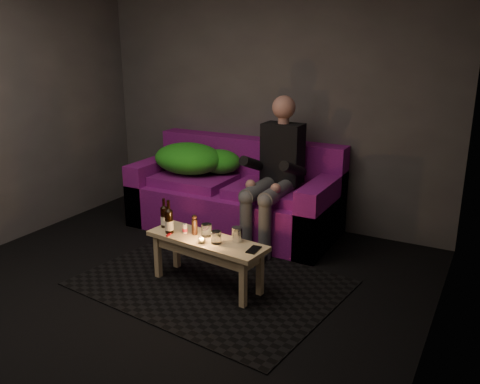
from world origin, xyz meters
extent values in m
plane|color=black|center=(0.00, 0.00, 0.00)|extent=(4.50, 4.50, 0.00)
plane|color=#434143|center=(0.00, 2.25, 1.30)|extent=(4.00, 0.00, 4.00)
plane|color=#434143|center=(2.00, 0.00, 1.30)|extent=(0.00, 4.50, 4.50)
cube|color=black|center=(0.27, 0.57, 0.00)|extent=(2.24, 1.75, 0.01)
cube|color=#6D0F74|center=(-0.17, 1.77, 0.23)|extent=(2.17, 0.97, 0.45)
cube|color=#6D0F74|center=(-0.17, 2.14, 0.69)|extent=(2.17, 0.24, 0.48)
cube|color=#6D0F74|center=(-1.15, 1.77, 0.34)|extent=(0.22, 0.97, 0.67)
cube|color=#6D0F74|center=(0.80, 1.77, 0.34)|extent=(0.22, 0.97, 0.67)
cube|color=#6D0F74|center=(-0.63, 1.72, 0.50)|extent=(0.81, 0.65, 0.11)
cube|color=#6D0F74|center=(0.28, 1.72, 0.50)|extent=(0.81, 0.65, 0.11)
ellipsoid|color=green|center=(-0.73, 1.77, 0.71)|extent=(0.78, 0.61, 0.32)
ellipsoid|color=green|center=(-0.43, 1.92, 0.68)|extent=(0.48, 0.39, 0.26)
ellipsoid|color=green|center=(-0.97, 1.90, 0.64)|extent=(0.35, 0.28, 0.17)
cube|color=black|center=(0.35, 1.82, 0.88)|extent=(0.39, 0.24, 0.60)
sphere|color=tan|center=(0.35, 1.82, 1.33)|extent=(0.23, 0.23, 0.23)
cylinder|color=#45464E|center=(0.26, 1.49, 0.57)|extent=(0.15, 0.54, 0.15)
cylinder|color=#45464E|center=(0.45, 1.49, 0.57)|extent=(0.15, 0.54, 0.15)
cylinder|color=#45464E|center=(0.26, 1.23, 0.28)|extent=(0.12, 0.12, 0.55)
cylinder|color=#45464E|center=(0.45, 1.23, 0.28)|extent=(0.12, 0.12, 0.55)
cube|color=black|center=(0.26, 1.16, 0.03)|extent=(0.10, 0.24, 0.06)
cube|color=black|center=(0.45, 1.16, 0.03)|extent=(0.10, 0.24, 0.06)
cube|color=#E1BC84|center=(0.27, 0.52, 0.40)|extent=(1.07, 0.45, 0.04)
cube|color=#E1BC84|center=(0.27, 0.52, 0.34)|extent=(0.93, 0.36, 0.09)
cube|color=#E1BC84|center=(-0.19, 0.46, 0.19)|extent=(0.05, 0.05, 0.39)
cube|color=#E1BC84|center=(-0.16, 0.69, 0.19)|extent=(0.05, 0.05, 0.39)
cube|color=#E1BC84|center=(0.69, 0.35, 0.19)|extent=(0.05, 0.05, 0.39)
cube|color=#E1BC84|center=(0.72, 0.58, 0.19)|extent=(0.05, 0.05, 0.39)
cylinder|color=black|center=(-0.19, 0.57, 0.51)|extent=(0.06, 0.06, 0.17)
cylinder|color=white|center=(-0.19, 0.57, 0.48)|extent=(0.06, 0.06, 0.07)
cone|color=black|center=(-0.19, 0.57, 0.61)|extent=(0.06, 0.06, 0.03)
cylinder|color=black|center=(-0.19, 0.57, 0.64)|extent=(0.02, 0.02, 0.08)
cylinder|color=black|center=(-0.08, 0.48, 0.52)|extent=(0.07, 0.07, 0.19)
cylinder|color=white|center=(-0.08, 0.48, 0.49)|extent=(0.07, 0.07, 0.08)
cone|color=black|center=(-0.08, 0.48, 0.63)|extent=(0.07, 0.07, 0.03)
cylinder|color=black|center=(-0.08, 0.48, 0.66)|extent=(0.03, 0.03, 0.09)
cylinder|color=silver|center=(0.04, 0.54, 0.46)|extent=(0.05, 0.05, 0.08)
cylinder|color=black|center=(0.13, 0.55, 0.49)|extent=(0.06, 0.06, 0.13)
cylinder|color=white|center=(0.24, 0.57, 0.47)|extent=(0.09, 0.09, 0.10)
cylinder|color=white|center=(0.28, 0.43, 0.44)|extent=(0.06, 0.06, 0.04)
sphere|color=orange|center=(0.28, 0.43, 0.46)|extent=(0.02, 0.02, 0.02)
cylinder|color=white|center=(0.39, 0.47, 0.47)|extent=(0.10, 0.10, 0.10)
cylinder|color=silver|center=(0.51, 0.59, 0.48)|extent=(0.10, 0.10, 0.12)
cube|color=black|center=(0.71, 0.49, 0.43)|extent=(0.08, 0.16, 0.01)
cube|color=#B70B12|center=(-0.05, 0.43, 0.43)|extent=(0.03, 0.07, 0.01)
camera|label=1|loc=(2.30, -2.71, 1.99)|focal=38.00mm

